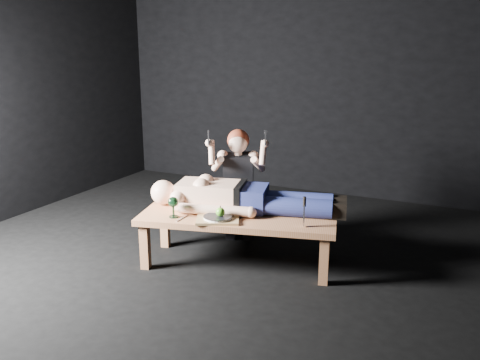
{
  "coord_description": "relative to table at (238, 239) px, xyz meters",
  "views": [
    {
      "loc": [
        2.1,
        -3.75,
        1.85
      ],
      "look_at": [
        0.32,
        0.02,
        0.75
      ],
      "focal_mm": 37.89,
      "sensor_mm": 36.0,
      "label": 1
    }
  ],
  "objects": [
    {
      "name": "goblet",
      "position": [
        -0.47,
        -0.29,
        0.32
      ],
      "size": [
        0.11,
        0.11,
        0.18
      ],
      "primitive_type": null,
      "rotation": [
        0.0,
        0.0,
        0.24
      ],
      "color": "black",
      "rests_on": "table"
    },
    {
      "name": "ground",
      "position": [
        -0.32,
        0.03,
        -0.23
      ],
      "size": [
        5.0,
        5.0,
        0.0
      ],
      "primitive_type": "plane",
      "color": "black",
      "rests_on": "ground"
    },
    {
      "name": "table",
      "position": [
        0.0,
        0.0,
        0.0
      ],
      "size": [
        1.78,
        1.02,
        0.45
      ],
      "primitive_type": "cube",
      "rotation": [
        0.0,
        0.0,
        0.24
      ],
      "color": "#AA744E",
      "rests_on": "ground"
    },
    {
      "name": "lying_man",
      "position": [
        0.02,
        0.17,
        0.37
      ],
      "size": [
        1.91,
        0.98,
        0.29
      ],
      "primitive_type": null,
      "rotation": [
        0.0,
        0.0,
        0.24
      ],
      "color": "beige",
      "rests_on": "table"
    },
    {
      "name": "back_wall",
      "position": [
        -0.32,
        2.53,
        1.27
      ],
      "size": [
        5.0,
        0.0,
        5.0
      ],
      "primitive_type": "plane",
      "rotation": [
        1.57,
        0.0,
        0.0
      ],
      "color": "black",
      "rests_on": "ground"
    },
    {
      "name": "apple",
      "position": [
        -0.06,
        -0.19,
        0.3
      ],
      "size": [
        0.08,
        0.08,
        0.08
      ],
      "primitive_type": "sphere",
      "color": "#3A911B",
      "rests_on": "plate"
    },
    {
      "name": "knife_flat",
      "position": [
        0.07,
        -0.15,
        0.23
      ],
      "size": [
        0.03,
        0.18,
        0.01
      ],
      "primitive_type": "cube",
      "rotation": [
        0.0,
        0.0,
        -0.06
      ],
      "color": "#B2B2B7",
      "rests_on": "table"
    },
    {
      "name": "plate",
      "position": [
        -0.09,
        -0.2,
        0.26
      ],
      "size": [
        0.31,
        0.31,
        0.02
      ],
      "primitive_type": "cylinder",
      "rotation": [
        0.0,
        0.0,
        0.43
      ],
      "color": "white",
      "rests_on": "serving_tray"
    },
    {
      "name": "kneeling_woman",
      "position": [
        -0.23,
        0.51,
        0.35
      ],
      "size": [
        0.83,
        0.87,
        1.15
      ],
      "primitive_type": null,
      "rotation": [
        0.0,
        0.0,
        0.38
      ],
      "color": "black",
      "rests_on": "ground"
    },
    {
      "name": "fork_flat",
      "position": [
        -0.38,
        -0.28,
        0.23
      ],
      "size": [
        0.02,
        0.18,
        0.01
      ],
      "primitive_type": "cube",
      "rotation": [
        0.0,
        0.0,
        0.0
      ],
      "color": "#B2B2B7",
      "rests_on": "table"
    },
    {
      "name": "serving_tray",
      "position": [
        -0.09,
        -0.2,
        0.24
      ],
      "size": [
        0.43,
        0.38,
        0.02
      ],
      "primitive_type": "cube",
      "rotation": [
        0.0,
        0.0,
        0.43
      ],
      "color": "#A98450",
      "rests_on": "table"
    },
    {
      "name": "spoon_flat",
      "position": [
        0.02,
        -0.11,
        0.23
      ],
      "size": [
        0.16,
        0.11,
        0.01
      ],
      "primitive_type": "cube",
      "rotation": [
        0.0,
        0.0,
        1.01
      ],
      "color": "#B2B2B7",
      "rests_on": "table"
    },
    {
      "name": "carving_knife",
      "position": [
        0.61,
        -0.04,
        0.35
      ],
      "size": [
        0.04,
        0.04,
        0.25
      ],
      "primitive_type": null,
      "rotation": [
        0.0,
        0.0,
        0.24
      ],
      "color": "#B2B2B7",
      "rests_on": "table"
    }
  ]
}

